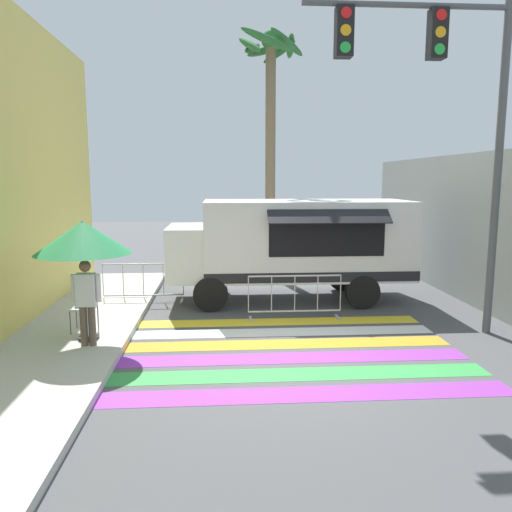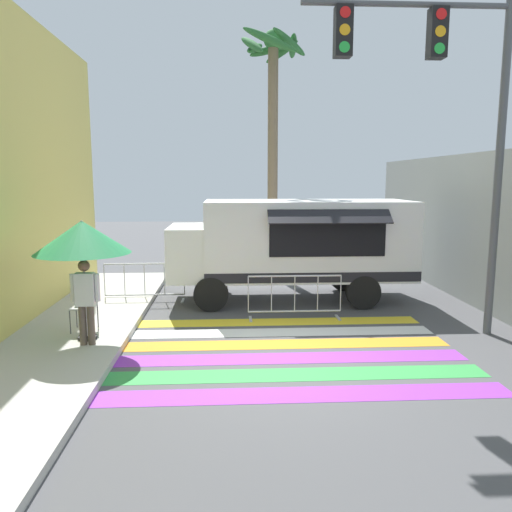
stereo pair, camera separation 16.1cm
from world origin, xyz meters
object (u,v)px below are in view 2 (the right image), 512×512
palm_tree (273,105)px  barricade_front (295,297)px  vendor_person (86,297)px  traffic_signal_pole (440,90)px  patio_umbrella (82,238)px  barricade_side (145,283)px  folding_chair (85,302)px  food_truck (289,242)px

palm_tree → barricade_front: bearing=-89.4°
vendor_person → traffic_signal_pole: bearing=9.4°
traffic_signal_pole → patio_umbrella: bearing=-177.2°
barricade_side → folding_chair: bearing=-104.6°
vendor_person → barricade_side: vendor_person is taller
food_truck → folding_chair: 5.33m
folding_chair → barricade_front: bearing=7.9°
patio_umbrella → barricade_side: (0.52, 3.45, -1.57)m
food_truck → barricade_side: bearing=179.9°
traffic_signal_pole → folding_chair: (-6.94, 0.33, -4.11)m
patio_umbrella → folding_chair: bearing=107.6°
patio_umbrella → palm_tree: palm_tree is taller
folding_chair → barricade_side: (0.73, 2.80, -0.20)m
folding_chair → palm_tree: (4.32, 6.26, 4.76)m
traffic_signal_pole → palm_tree: bearing=111.6°
folding_chair → barricade_side: size_ratio=0.46×
traffic_signal_pole → food_truck: bearing=128.4°
vendor_person → palm_tree: size_ratio=0.20×
barricade_front → vendor_person: bearing=-154.6°
barricade_side → palm_tree: size_ratio=0.27×
food_truck → barricade_front: size_ratio=2.91×
folding_chair → barricade_side: 2.90m
folding_chair → barricade_side: bearing=71.0°
vendor_person → food_truck: bearing=46.0°
barricade_front → traffic_signal_pole: bearing=-26.7°
food_truck → vendor_person: (-4.16, -3.77, -0.52)m
food_truck → palm_tree: size_ratio=0.80×
palm_tree → barricade_side: bearing=-136.1°
food_truck → barricade_side: food_truck is taller
food_truck → folding_chair: (-4.46, -2.79, -0.83)m
barricade_front → folding_chair: bearing=-167.7°
barricade_front → patio_umbrella: bearing=-158.8°
traffic_signal_pole → barricade_side: bearing=153.3°
food_truck → barricade_front: bearing=-92.5°
vendor_person → barricade_side: 3.84m
food_truck → palm_tree: (-0.14, 3.47, 3.93)m
patio_umbrella → barricade_front: (4.17, 1.61, -1.57)m
traffic_signal_pole → folding_chair: traffic_signal_pole is taller
palm_tree → food_truck: bearing=-87.7°
traffic_signal_pole → folding_chair: size_ratio=7.13×
food_truck → palm_tree: 5.24m
food_truck → barricade_side: (-3.73, 0.00, -1.03)m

